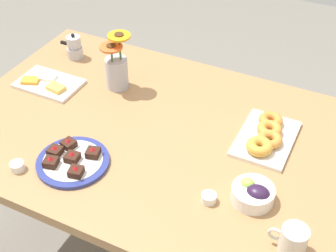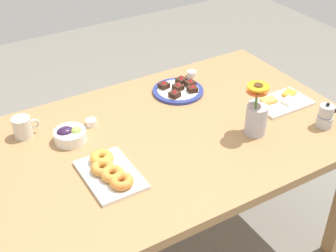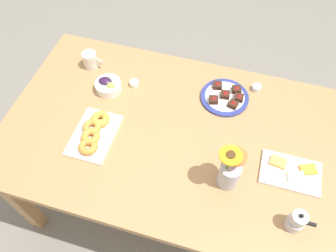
# 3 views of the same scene
# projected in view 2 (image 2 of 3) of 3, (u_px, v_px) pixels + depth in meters

# --- Properties ---
(ground_plane) EXTENTS (6.00, 6.00, 0.00)m
(ground_plane) POSITION_uv_depth(u_px,v_px,m) (168.00, 252.00, 2.40)
(ground_plane) COLOR slate
(dining_table) EXTENTS (1.60, 1.00, 0.74)m
(dining_table) POSITION_uv_depth(u_px,v_px,m) (168.00, 150.00, 2.03)
(dining_table) COLOR #A87A4C
(dining_table) RESTS_ON ground_plane
(coffee_mug) EXTENTS (0.11, 0.08, 0.09)m
(coffee_mug) POSITION_uv_depth(u_px,v_px,m) (23.00, 127.00, 1.94)
(coffee_mug) COLOR beige
(coffee_mug) RESTS_ON dining_table
(grape_bowl) EXTENTS (0.13, 0.13, 0.07)m
(grape_bowl) POSITION_uv_depth(u_px,v_px,m) (70.00, 135.00, 1.92)
(grape_bowl) COLOR white
(grape_bowl) RESTS_ON dining_table
(cheese_platter) EXTENTS (0.26, 0.17, 0.03)m
(cheese_platter) POSITION_uv_depth(u_px,v_px,m) (282.00, 102.00, 2.18)
(cheese_platter) COLOR white
(cheese_platter) RESTS_ON dining_table
(croissant_platter) EXTENTS (0.19, 0.28, 0.05)m
(croissant_platter) POSITION_uv_depth(u_px,v_px,m) (110.00, 172.00, 1.74)
(croissant_platter) COLOR white
(croissant_platter) RESTS_ON dining_table
(jam_cup_honey) EXTENTS (0.05, 0.05, 0.03)m
(jam_cup_honey) POSITION_uv_depth(u_px,v_px,m) (91.00, 122.00, 2.03)
(jam_cup_honey) COLOR white
(jam_cup_honey) RESTS_ON dining_table
(jam_cup_berry) EXTENTS (0.05, 0.05, 0.03)m
(jam_cup_berry) POSITION_uv_depth(u_px,v_px,m) (192.00, 73.00, 2.40)
(jam_cup_berry) COLOR white
(jam_cup_berry) RESTS_ON dining_table
(dessert_plate) EXTENTS (0.25, 0.25, 0.05)m
(dessert_plate) POSITION_uv_depth(u_px,v_px,m) (178.00, 90.00, 2.26)
(dessert_plate) COLOR navy
(dessert_plate) RESTS_ON dining_table
(flower_vase) EXTENTS (0.11, 0.12, 0.24)m
(flower_vase) POSITION_uv_depth(u_px,v_px,m) (256.00, 116.00, 1.94)
(flower_vase) COLOR #B2B2BC
(flower_vase) RESTS_ON dining_table
(moka_pot) EXTENTS (0.11, 0.07, 0.12)m
(moka_pot) POSITION_uv_depth(u_px,v_px,m) (325.00, 117.00, 2.00)
(moka_pot) COLOR #B7B7BC
(moka_pot) RESTS_ON dining_table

